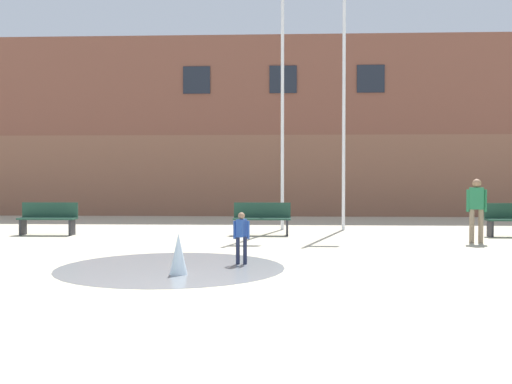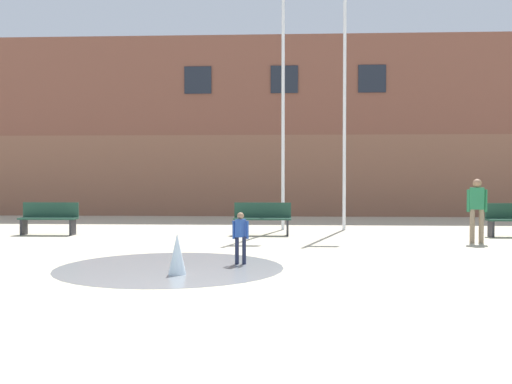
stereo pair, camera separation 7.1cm
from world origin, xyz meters
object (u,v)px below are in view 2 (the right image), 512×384
park_bench_far_left (49,218)px  flagpole_left (284,88)px  teen_by_trashcan (477,206)px  flagpole_right (346,87)px  park_bench_under_left_flagpole (262,218)px  child_with_pink_shirt (241,234)px

park_bench_far_left → flagpole_left: (6.61, 1.92, 3.86)m
teen_by_trashcan → flagpole_right: flagpole_right is taller
flagpole_right → flagpole_left: bearing=180.0°
teen_by_trashcan → flagpole_left: 6.79m
park_bench_far_left → park_bench_under_left_flagpole: bearing=2.0°
child_with_pink_shirt → flagpole_right: bearing=5.0°
teen_by_trashcan → flagpole_right: (-2.90, 3.43, 3.42)m
park_bench_under_left_flagpole → child_with_pink_shirt: (-0.20, -5.46, 0.10)m
teen_by_trashcan → child_with_pink_shirt: size_ratio=1.61×
park_bench_far_left → child_with_pink_shirt: 7.84m
child_with_pink_shirt → flagpole_left: size_ratio=0.12×
teen_by_trashcan → child_with_pink_shirt: 6.72m
park_bench_far_left → flagpole_right: bearing=12.8°
flagpole_left → teen_by_trashcan: bearing=-35.7°
child_with_pink_shirt → flagpole_left: bearing=19.1°
child_with_pink_shirt → flagpole_right: 8.54m
park_bench_under_left_flagpole → flagpole_left: size_ratio=0.20×
park_bench_under_left_flagpole → flagpole_left: (0.59, 1.72, 3.86)m
flagpole_left → flagpole_right: (1.87, 0.00, 0.01)m
flagpole_left → park_bench_under_left_flagpole: bearing=-109.0°
park_bench_far_left → flagpole_right: 9.52m
park_bench_under_left_flagpole → teen_by_trashcan: 5.65m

